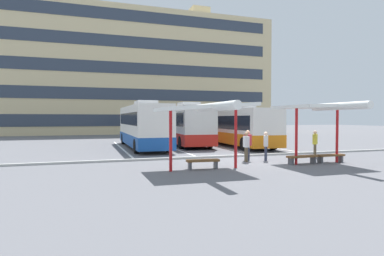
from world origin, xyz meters
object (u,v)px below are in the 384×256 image
(waiting_passenger_0, at_px, (248,143))
(coach_bus_0, at_px, (143,127))
(bench_0, at_px, (203,162))
(waiting_passenger_2, at_px, (266,144))
(bench_1, at_px, (302,158))
(waiting_shelter_1, at_px, (321,108))
(bench_2, at_px, (330,156))
(waiting_passenger_1, at_px, (315,142))
(coach_bus_1, at_px, (185,126))
(waiting_passenger_3, at_px, (246,145))
(waiting_shelter_0, at_px, (206,108))
(coach_bus_2, at_px, (234,127))

(waiting_passenger_0, bearing_deg, coach_bus_0, 114.32)
(bench_0, height_order, waiting_passenger_2, waiting_passenger_2)
(bench_1, bearing_deg, waiting_passenger_0, 132.82)
(coach_bus_0, relative_size, waiting_shelter_1, 2.28)
(bench_2, relative_size, waiting_passenger_1, 1.00)
(coach_bus_1, xyz_separation_m, bench_2, (4.10, -13.40, -1.39))
(waiting_passenger_3, bearing_deg, waiting_shelter_0, -146.51)
(coach_bus_0, bearing_deg, bench_1, -61.65)
(waiting_shelter_0, height_order, waiting_shelter_1, waiting_shelter_1)
(coach_bus_2, xyz_separation_m, waiting_shelter_0, (-7.17, -12.01, 1.25))
(waiting_shelter_1, xyz_separation_m, bench_2, (0.90, 0.32, -2.59))
(bench_2, distance_m, waiting_passenger_0, 4.45)
(waiting_shelter_1, bearing_deg, bench_2, 19.34)
(coach_bus_0, xyz_separation_m, waiting_passenger_3, (4.01, -10.08, -0.78))
(bench_1, distance_m, waiting_passenger_3, 2.98)
(waiting_passenger_2, bearing_deg, coach_bus_0, 117.70)
(waiting_shelter_0, height_order, bench_1, waiting_shelter_0)
(bench_2, bearing_deg, waiting_passenger_3, 157.53)
(coach_bus_0, height_order, waiting_passenger_0, coach_bus_0)
(coach_bus_0, xyz_separation_m, waiting_shelter_1, (7.26, -12.11, 1.21))
(bench_2, relative_size, waiting_passenger_2, 1.00)
(waiting_passenger_3, bearing_deg, coach_bus_0, 111.68)
(bench_0, height_order, bench_2, same)
(bench_1, distance_m, waiting_passenger_1, 3.38)
(waiting_shelter_1, distance_m, waiting_passenger_0, 4.30)
(waiting_shelter_1, xyz_separation_m, waiting_passenger_2, (-2.00, 2.08, -1.99))
(waiting_passenger_1, bearing_deg, bench_0, -165.90)
(waiting_shelter_1, bearing_deg, waiting_passenger_1, 56.12)
(waiting_passenger_1, relative_size, waiting_passenger_3, 1.01)
(waiting_passenger_2, bearing_deg, coach_bus_1, 95.91)
(waiting_shelter_1, relative_size, waiting_passenger_1, 3.04)
(coach_bus_0, xyz_separation_m, waiting_shelter_0, (0.88, -12.14, 1.13))
(waiting_passenger_3, bearing_deg, coach_bus_2, 67.83)
(bench_2, bearing_deg, coach_bus_1, 107.03)
(coach_bus_1, relative_size, coach_bus_2, 0.83)
(coach_bus_2, height_order, bench_1, coach_bus_2)
(coach_bus_1, height_order, bench_0, coach_bus_1)
(waiting_passenger_1, bearing_deg, waiting_passenger_0, 179.46)
(bench_2, relative_size, waiting_passenger_3, 1.01)
(waiting_passenger_0, xyz_separation_m, waiting_passenger_2, (0.92, -0.41, -0.06))
(coach_bus_0, height_order, waiting_passenger_1, coach_bus_0)
(waiting_passenger_1, bearing_deg, waiting_passenger_2, -174.21)
(coach_bus_1, relative_size, waiting_passenger_3, 6.43)
(waiting_shelter_0, relative_size, waiting_shelter_1, 0.99)
(waiting_shelter_1, bearing_deg, coach_bus_1, 103.15)
(bench_0, distance_m, bench_1, 5.48)
(waiting_passenger_3, bearing_deg, waiting_passenger_0, 53.53)
(waiting_passenger_0, height_order, waiting_passenger_3, waiting_passenger_0)
(coach_bus_0, distance_m, waiting_shelter_1, 14.18)
(coach_bus_1, bearing_deg, waiting_passenger_0, -88.54)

